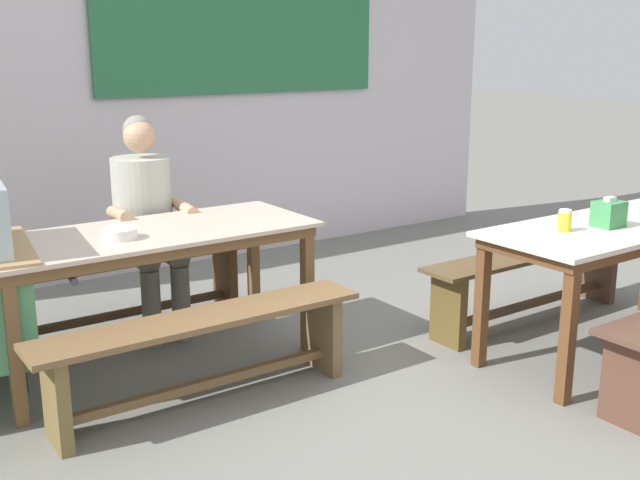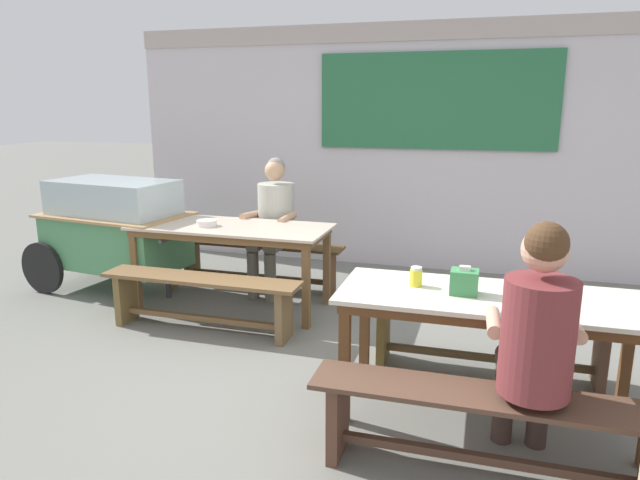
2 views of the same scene
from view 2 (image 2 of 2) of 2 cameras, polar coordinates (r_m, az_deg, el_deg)
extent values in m
plane|color=slate|center=(3.99, -0.28, -13.53)|extent=(40.00, 40.00, 0.00)
cube|color=silver|center=(6.45, 7.42, 8.14)|extent=(6.05, 0.12, 2.45)
cube|color=#2D7047|center=(6.28, 11.46, 13.46)|extent=(2.48, 0.03, 1.00)
cube|color=#BCABA7|center=(6.48, 7.82, 19.88)|extent=(6.05, 0.20, 0.20)
cube|color=beige|center=(5.12, -8.89, 1.32)|extent=(1.76, 0.74, 0.02)
cube|color=brown|center=(5.13, -8.87, 0.87)|extent=(1.68, 0.68, 0.06)
cube|color=brown|center=(5.22, 0.68, -2.90)|extent=(0.06, 0.06, 0.68)
cube|color=brown|center=(4.66, -1.39, -4.94)|extent=(0.06, 0.06, 0.68)
cube|color=brown|center=(5.85, -14.55, -1.55)|extent=(0.06, 0.06, 0.68)
cube|color=brown|center=(5.36, -17.90, -3.16)|extent=(0.06, 0.06, 0.68)
cube|color=silver|center=(3.38, 16.84, -5.52)|extent=(1.74, 0.69, 0.03)
cube|color=brown|center=(3.39, 16.79, -6.21)|extent=(1.66, 0.63, 0.06)
cube|color=brown|center=(3.88, 28.27, -10.56)|extent=(0.06, 0.06, 0.67)
cube|color=brown|center=(3.85, 4.48, -9.11)|extent=(0.06, 0.06, 0.67)
cube|color=brown|center=(3.35, 2.47, -12.65)|extent=(0.06, 0.06, 0.67)
cube|color=#4E391F|center=(5.72, -6.22, -0.42)|extent=(1.74, 0.29, 0.02)
cube|color=#55351D|center=(5.54, 1.00, -3.25)|extent=(0.06, 0.24, 0.43)
cube|color=#4B3D1F|center=(6.10, -12.67, -2.02)|extent=(0.06, 0.24, 0.43)
cube|color=#4E391F|center=(5.81, -6.14, -3.65)|extent=(1.45, 0.05, 0.04)
cube|color=brown|center=(4.68, -11.88, -3.83)|extent=(1.66, 0.30, 0.03)
cube|color=brown|center=(4.47, -3.63, -7.47)|extent=(0.06, 0.25, 0.43)
cube|color=brown|center=(5.12, -18.81, -5.47)|extent=(0.06, 0.25, 0.43)
cube|color=brown|center=(4.79, -11.68, -7.66)|extent=(1.38, 0.05, 0.04)
cube|color=brown|center=(4.04, 16.52, -6.87)|extent=(1.67, 0.30, 0.03)
cube|color=brown|center=(4.20, 26.24, -10.32)|extent=(0.06, 0.25, 0.43)
cube|color=brown|center=(4.17, 6.36, -9.09)|extent=(0.06, 0.25, 0.43)
cube|color=brown|center=(4.17, 16.21, -11.22)|extent=(1.39, 0.05, 0.04)
cube|color=brown|center=(2.94, 16.46, -14.79)|extent=(1.73, 0.32, 0.03)
cube|color=brown|center=(3.13, 1.79, -17.21)|extent=(0.06, 0.26, 0.43)
cube|color=brown|center=(3.11, 16.02, -20.26)|extent=(1.45, 0.05, 0.04)
cube|color=#4D905D|center=(5.93, -19.60, -0.06)|extent=(1.39, 0.89, 0.50)
cube|color=silver|center=(5.86, -19.93, 3.95)|extent=(1.25, 0.80, 0.35)
cube|color=tan|center=(5.88, -19.80, 2.40)|extent=(1.48, 0.98, 0.02)
cylinder|color=black|center=(6.68, -20.89, -0.91)|extent=(0.51, 0.12, 0.51)
cylinder|color=black|center=(6.17, -26.00, -2.53)|extent=(0.51, 0.12, 0.51)
cylinder|color=#333333|center=(5.65, -14.92, -4.34)|extent=(0.05, 0.05, 0.25)
cylinder|color=#3F3F3F|center=(5.37, -13.26, 0.63)|extent=(0.13, 0.72, 0.04)
cylinder|color=#666457|center=(5.44, -6.70, -3.53)|extent=(0.11, 0.11, 0.46)
cylinder|color=#666457|center=(5.36, -4.99, -3.74)|extent=(0.11, 0.11, 0.46)
cylinder|color=#666457|center=(5.52, -5.95, -0.27)|extent=(0.16, 0.40, 0.13)
cylinder|color=#666457|center=(5.44, -4.25, -0.43)|extent=(0.16, 0.40, 0.13)
cylinder|color=#B4B5A8|center=(5.57, -4.38, 2.77)|extent=(0.35, 0.35, 0.56)
sphere|color=tan|center=(5.49, -4.55, 6.92)|extent=(0.19, 0.19, 0.19)
sphere|color=gray|center=(5.52, -4.42, 7.31)|extent=(0.18, 0.18, 0.18)
cylinder|color=tan|center=(5.50, -7.04, 2.45)|extent=(0.09, 0.31, 0.09)
cylinder|color=tan|center=(5.33, -3.29, 2.17)|extent=(0.09, 0.31, 0.08)
cylinder|color=#44312C|center=(3.39, 21.01, -15.29)|extent=(0.11, 0.11, 0.46)
cylinder|color=#44312C|center=(3.37, 17.87, -15.19)|extent=(0.11, 0.11, 0.46)
cylinder|color=#44312C|center=(3.10, 21.82, -12.39)|extent=(0.15, 0.42, 0.13)
cylinder|color=#44312C|center=(3.08, 18.43, -12.27)|extent=(0.15, 0.42, 0.13)
cylinder|color=brown|center=(2.82, 20.91, -9.09)|extent=(0.33, 0.33, 0.55)
sphere|color=tan|center=(2.71, 21.58, -0.90)|extent=(0.21, 0.21, 0.21)
sphere|color=#4C331E|center=(2.68, 21.72, -0.30)|extent=(0.19, 0.19, 0.19)
cylinder|color=tan|center=(3.02, 24.06, -8.15)|extent=(0.08, 0.31, 0.10)
cylinder|color=tan|center=(2.97, 16.96, -7.85)|extent=(0.08, 0.30, 0.07)
cube|color=#3C8B50|center=(3.34, 14.21, -4.09)|extent=(0.15, 0.13, 0.14)
cube|color=white|center=(3.31, 14.29, -2.74)|extent=(0.06, 0.04, 0.02)
cylinder|color=yellow|center=(3.42, 9.57, -3.74)|extent=(0.07, 0.07, 0.10)
cylinder|color=white|center=(3.41, 9.61, -2.80)|extent=(0.06, 0.06, 0.02)
cylinder|color=silver|center=(5.13, -11.25, 1.67)|extent=(0.18, 0.18, 0.05)
camera|label=1|loc=(3.75, -61.82, 4.84)|focal=42.81mm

